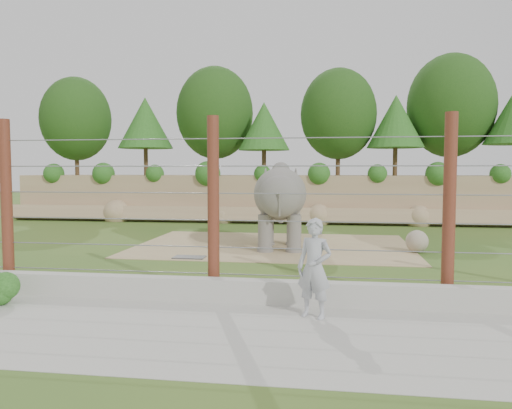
# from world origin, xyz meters

# --- Properties ---
(ground) EXTENTS (90.00, 90.00, 0.00)m
(ground) POSITION_xyz_m (0.00, 0.00, 0.00)
(ground) COLOR #3A6425
(ground) RESTS_ON ground
(back_embankment) EXTENTS (30.00, 5.52, 8.77)m
(back_embankment) POSITION_xyz_m (0.59, 12.68, 3.97)
(back_embankment) COLOR #A48361
(back_embankment) RESTS_ON ground
(dirt_patch) EXTENTS (10.00, 7.00, 0.02)m
(dirt_patch) POSITION_xyz_m (0.50, 3.00, 0.01)
(dirt_patch) COLOR tan
(dirt_patch) RESTS_ON ground
(drain_grate) EXTENTS (1.00, 0.60, 0.03)m
(drain_grate) POSITION_xyz_m (-1.85, 0.00, 0.04)
(drain_grate) COLOR #262628
(drain_grate) RESTS_ON dirt_patch
(elephant) EXTENTS (1.90, 3.86, 3.03)m
(elephant) POSITION_xyz_m (0.81, 2.37, 1.51)
(elephant) COLOR slate
(elephant) RESTS_ON ground
(stone_ball) EXTENTS (0.76, 0.76, 0.76)m
(stone_ball) POSITION_xyz_m (5.50, 2.11, 0.40)
(stone_ball) COLOR gray
(stone_ball) RESTS_ON dirt_patch
(retaining_wall) EXTENTS (26.00, 0.35, 0.50)m
(retaining_wall) POSITION_xyz_m (0.00, -5.00, 0.25)
(retaining_wall) COLOR #B7B5AA
(retaining_wall) RESTS_ON ground
(walkway) EXTENTS (26.00, 4.00, 0.01)m
(walkway) POSITION_xyz_m (0.00, -7.00, 0.01)
(walkway) COLOR #B7B5AA
(walkway) RESTS_ON ground
(barrier_fence) EXTENTS (20.26, 0.26, 4.00)m
(barrier_fence) POSITION_xyz_m (0.00, -4.50, 2.00)
(barrier_fence) COLOR #552719
(barrier_fence) RESTS_ON ground
(zookeeper) EXTENTS (0.81, 0.69, 1.90)m
(zookeeper) POSITION_xyz_m (2.27, -5.86, 0.96)
(zookeeper) COLOR silver
(zookeeper) RESTS_ON walkway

